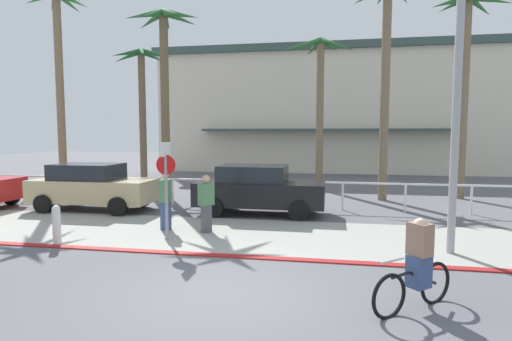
# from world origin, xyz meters

# --- Properties ---
(ground_plane) EXTENTS (80.00, 80.00, 0.00)m
(ground_plane) POSITION_xyz_m (0.00, 10.00, 0.00)
(ground_plane) COLOR #5B5B60
(sidewalk_strip) EXTENTS (44.00, 4.00, 0.02)m
(sidewalk_strip) POSITION_xyz_m (0.00, 4.20, 0.01)
(sidewalk_strip) COLOR #9E9E93
(sidewalk_strip) RESTS_ON ground
(curb_paint) EXTENTS (44.00, 0.24, 0.03)m
(curb_paint) POSITION_xyz_m (0.00, 2.20, 0.01)
(curb_paint) COLOR maroon
(curb_paint) RESTS_ON ground
(building_backdrop) EXTENTS (24.68, 9.49, 8.88)m
(building_backdrop) POSITION_xyz_m (1.28, 26.04, 4.46)
(building_backdrop) COLOR beige
(building_backdrop) RESTS_ON ground
(rail_fence) EXTENTS (26.18, 0.08, 1.04)m
(rail_fence) POSITION_xyz_m (-0.00, 8.50, 0.83)
(rail_fence) COLOR white
(rail_fence) RESTS_ON ground
(stop_sign_bike_lane) EXTENTS (0.52, 0.56, 2.56)m
(stop_sign_bike_lane) POSITION_xyz_m (-2.46, 3.36, 1.68)
(stop_sign_bike_lane) COLOR gray
(stop_sign_bike_lane) RESTS_ON ground
(bollard_3) EXTENTS (0.20, 0.20, 1.00)m
(bollard_3) POSITION_xyz_m (-5.01, 2.42, 0.52)
(bollard_3) COLOR white
(bollard_3) RESTS_ON ground
(streetlight_curb) EXTENTS (0.24, 2.54, 7.50)m
(streetlight_curb) POSITION_xyz_m (4.53, 3.13, 4.28)
(streetlight_curb) COLOR #9EA0A5
(streetlight_curb) RESTS_ON ground
(palm_tree_0) EXTENTS (3.10, 3.54, 9.37)m
(palm_tree_0) POSITION_xyz_m (-10.85, 11.00, 6.89)
(palm_tree_0) COLOR #846B4C
(palm_tree_0) RESTS_ON ground
(palm_tree_1) EXTENTS (3.29, 3.01, 7.18)m
(palm_tree_1) POSITION_xyz_m (-8.06, 13.78, 5.24)
(palm_tree_1) COLOR brown
(palm_tree_1) RESTS_ON ground
(palm_tree_2) EXTENTS (3.05, 3.21, 7.98)m
(palm_tree_2) POSITION_xyz_m (-5.24, 10.07, 5.90)
(palm_tree_2) COLOR brown
(palm_tree_2) RESTS_ON ground
(palm_tree_3) EXTENTS (3.54, 2.84, 7.41)m
(palm_tree_3) POSITION_xyz_m (1.13, 13.96, 5.37)
(palm_tree_3) COLOR #756047
(palm_tree_3) RESTS_ON ground
(palm_tree_4) EXTENTS (3.33, 2.84, 8.83)m
(palm_tree_4) POSITION_xyz_m (3.91, 11.11, 6.42)
(palm_tree_4) COLOR #756047
(palm_tree_4) RESTS_ON ground
(palm_tree_5) EXTENTS (3.24, 3.14, 8.54)m
(palm_tree_5) POSITION_xyz_m (7.23, 12.21, 6.35)
(palm_tree_5) COLOR #756047
(palm_tree_5) RESTS_ON ground
(car_tan_1) EXTENTS (4.40, 2.02, 1.69)m
(car_tan_1) POSITION_xyz_m (-6.75, 6.85, 0.87)
(car_tan_1) COLOR tan
(car_tan_1) RESTS_ON ground
(car_black_2) EXTENTS (4.40, 2.02, 1.69)m
(car_black_2) POSITION_xyz_m (-0.70, 7.20, 0.87)
(car_black_2) COLOR black
(car_black_2) RESTS_ON ground
(cyclist_black_0) EXTENTS (1.41, 1.25, 1.50)m
(cyclist_black_0) POSITION_xyz_m (3.14, -0.00, 0.69)
(cyclist_black_0) COLOR black
(cyclist_black_0) RESTS_ON ground
(pedestrian_0) EXTENTS (0.35, 0.43, 1.72)m
(pedestrian_0) POSITION_xyz_m (-2.92, 4.39, 0.80)
(pedestrian_0) COLOR #384C7A
(pedestrian_0) RESTS_ON ground
(pedestrian_1) EXTENTS (0.44, 0.48, 1.64)m
(pedestrian_1) POSITION_xyz_m (-1.67, 4.29, 0.75)
(pedestrian_1) COLOR #4C4C51
(pedestrian_1) RESTS_ON ground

